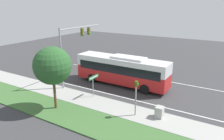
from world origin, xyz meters
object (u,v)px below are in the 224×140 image
Objects in this scene: signal_gantry at (74,43)px; utility_cabinet at (159,112)px; street_sign at (93,81)px; pedestrian_signal at (136,93)px; bus at (122,69)px.

signal_gantry is 7.56× the size of utility_cabinet.
signal_gantry reaches higher than street_sign.
street_sign is at bearing 75.65° from pedestrian_signal.
pedestrian_signal is 1.34× the size of street_sign.
signal_gantry reaches higher than bus.
utility_cabinet is (-2.92, -11.74, -4.39)m from signal_gantry.
signal_gantry is at bearing 69.67° from pedestrian_signal.
signal_gantry is 2.23× the size of pedestrian_signal.
pedestrian_signal is at bearing 110.68° from utility_cabinet.
bus reaches higher than utility_cabinet.
signal_gantry is at bearing 62.82° from street_sign.
pedestrian_signal is 3.39× the size of utility_cabinet.
bus is at bearing -8.57° from street_sign.
bus reaches higher than street_sign.
pedestrian_signal is at bearing -104.35° from street_sign.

